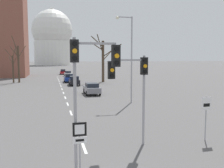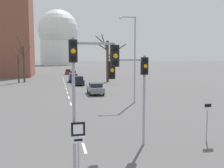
{
  "view_description": "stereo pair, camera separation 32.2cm",
  "coord_description": "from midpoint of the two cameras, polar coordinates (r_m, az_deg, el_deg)",
  "views": [
    {
      "loc": [
        -1.68,
        -6.73,
        4.9
      ],
      "look_at": [
        1.48,
        6.12,
        3.53
      ],
      "focal_mm": 40.0,
      "sensor_mm": 36.0,
      "label": 1
    },
    {
      "loc": [
        -1.36,
        -6.8,
        4.9
      ],
      "look_at": [
        1.48,
        6.12,
        3.53
      ],
      "focal_mm": 40.0,
      "sensor_mm": 36.0,
      "label": 2
    }
  ],
  "objects": [
    {
      "name": "lane_stripe_5",
      "position": [
        31.8,
        -10.93,
        -3.08
      ],
      "size": [
        0.16,
        2.0,
        0.01
      ],
      "primitive_type": "cube",
      "color": "silver",
      "rests_on": "ground_plane"
    },
    {
      "name": "traffic_signal_near_right",
      "position": [
        13.75,
        4.13,
        1.45
      ],
      "size": [
        2.23,
        0.34,
        5.05
      ],
      "color": "#9E9EA3",
      "rests_on": "ground_plane"
    },
    {
      "name": "lane_stripe_2",
      "position": [
        18.6,
        -8.76,
        -9.44
      ],
      "size": [
        0.16,
        2.0,
        0.01
      ],
      "primitive_type": "cube",
      "color": "silver",
      "rests_on": "ground_plane"
    },
    {
      "name": "lane_stripe_12",
      "position": [
        63.09,
        -12.4,
        1.29
      ],
      "size": [
        0.16,
        2.0,
        0.01
      ],
      "primitive_type": "cube",
      "color": "silver",
      "rests_on": "ground_plane"
    },
    {
      "name": "capitol_dome",
      "position": [
        186.62,
        -13.53,
        10.28
      ],
      "size": [
        28.68,
        28.68,
        40.52
      ],
      "color": "silver",
      "rests_on": "ground_plane"
    },
    {
      "name": "speed_limit_sign",
      "position": [
        15.78,
        20.17,
        -5.74
      ],
      "size": [
        0.6,
        0.08,
        2.68
      ],
      "color": "#9E9EA3",
      "rests_on": "ground_plane"
    },
    {
      "name": "sedan_near_right",
      "position": [
        78.2,
        -11.29,
        2.75
      ],
      "size": [
        1.76,
        4.29,
        1.57
      ],
      "color": "maroon",
      "rests_on": "ground_plane"
    },
    {
      "name": "sedan_mid_centre",
      "position": [
        68.67,
        -10.18,
        2.35
      ],
      "size": [
        1.87,
        4.34,
        1.52
      ],
      "color": "silver",
      "rests_on": "ground_plane"
    },
    {
      "name": "sedan_far_right",
      "position": [
        34.08,
        -4.91,
        -1.02
      ],
      "size": [
        1.94,
        4.25,
        1.58
      ],
      "color": "slate",
      "rests_on": "ground_plane"
    },
    {
      "name": "lane_stripe_10",
      "position": [
        54.13,
        -12.15,
        0.56
      ],
      "size": [
        0.16,
        2.0,
        0.01
      ],
      "primitive_type": "cube",
      "color": "silver",
      "rests_on": "ground_plane"
    },
    {
      "name": "lane_stripe_9",
      "position": [
        49.65,
        -12.0,
        0.1
      ],
      "size": [
        0.16,
        2.0,
        0.01
      ],
      "primitive_type": "cube",
      "color": "silver",
      "rests_on": "ground_plane"
    },
    {
      "name": "lane_stripe_3",
      "position": [
        22.96,
        -9.77,
        -6.51
      ],
      "size": [
        0.16,
        2.0,
        0.01
      ],
      "primitive_type": "cube",
      "color": "silver",
      "rests_on": "ground_plane"
    },
    {
      "name": "route_sign_post",
      "position": [
        11.04,
        -8.24,
        -12.07
      ],
      "size": [
        0.6,
        0.08,
        2.23
      ],
      "color": "#9E9EA3",
      "rests_on": "ground_plane"
    },
    {
      "name": "lane_stripe_6",
      "position": [
        36.25,
        -11.29,
        -1.99
      ],
      "size": [
        0.16,
        2.0,
        0.01
      ],
      "primitive_type": "cube",
      "color": "silver",
      "rests_on": "ground_plane"
    },
    {
      "name": "lane_stripe_1",
      "position": [
        14.33,
        -7.11,
        -14.13
      ],
      "size": [
        0.16,
        2.0,
        0.01
      ],
      "primitive_type": "cube",
      "color": "silver",
      "rests_on": "ground_plane"
    },
    {
      "name": "lane_stripe_7",
      "position": [
        40.71,
        -11.58,
        -1.14
      ],
      "size": [
        0.16,
        2.0,
        0.01
      ],
      "primitive_type": "cube",
      "color": "silver",
      "rests_on": "ground_plane"
    },
    {
      "name": "lane_stripe_13",
      "position": [
        67.58,
        -12.5,
        1.59
      ],
      "size": [
        0.16,
        2.0,
        0.01
      ],
      "primitive_type": "cube",
      "color": "silver",
      "rests_on": "ground_plane"
    },
    {
      "name": "lane_stripe_8",
      "position": [
        45.18,
        -11.81,
        -0.46
      ],
      "size": [
        0.16,
        2.0,
        0.01
      ],
      "primitive_type": "cube",
      "color": "silver",
      "rests_on": "ground_plane"
    },
    {
      "name": "bare_tree_right_near",
      "position": [
        51.84,
        -2.2,
        5.85
      ],
      "size": [
        6.24,
        3.71,
        9.74
      ],
      "color": "#473828",
      "rests_on": "ground_plane"
    },
    {
      "name": "bare_tree_left_near",
      "position": [
        53.87,
        -20.81,
        4.88
      ],
      "size": [
        2.74,
        5.33,
        9.33
      ],
      "color": "#473828",
      "rests_on": "ground_plane"
    },
    {
      "name": "street_lamp_right",
      "position": [
        27.38,
        3.59,
        7.4
      ],
      "size": [
        1.88,
        0.36,
        9.37
      ],
      "color": "#9E9EA3",
      "rests_on": "ground_plane"
    },
    {
      "name": "lane_stripe_11",
      "position": [
        58.61,
        -12.29,
        0.96
      ],
      "size": [
        0.16,
        2.0,
        0.01
      ],
      "primitive_type": "cube",
      "color": "silver",
      "rests_on": "ground_plane"
    },
    {
      "name": "sedan_near_left",
      "position": [
        52.29,
        -10.02,
        1.37
      ],
      "size": [
        1.87,
        4.31,
        1.74
      ],
      "color": "navy",
      "rests_on": "ground_plane"
    },
    {
      "name": "traffic_signal_centre_tall",
      "position": [
        10.81,
        -6.19,
        3.15
      ],
      "size": [
        2.17,
        0.34,
        5.78
      ],
      "color": "#9E9EA3",
      "rests_on": "ground_plane"
    },
    {
      "name": "lane_stripe_4",
      "position": [
        27.37,
        -10.44,
        -4.52
      ],
      "size": [
        0.16,
        2.0,
        0.01
      ],
      "primitive_type": "cube",
      "color": "silver",
      "rests_on": "ground_plane"
    },
    {
      "name": "sedan_far_left",
      "position": [
        46.06,
        -8.84,
        0.77
      ],
      "size": [
        1.84,
        4.19,
        1.69
      ],
      "color": "black",
      "rests_on": "ground_plane"
    },
    {
      "name": "bare_tree_left_far",
      "position": [
        53.91,
        -21.87,
        3.56
      ],
      "size": [
        2.1,
        2.16,
        6.76
      ],
      "color": "#473828",
      "rests_on": "ground_plane"
    }
  ]
}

